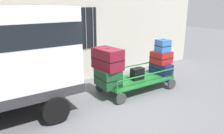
# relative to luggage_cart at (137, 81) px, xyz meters

# --- Properties ---
(ground_plane) EXTENTS (40.00, 40.00, 0.00)m
(ground_plane) POSITION_rel_luggage_cart_xyz_m (-1.13, -0.58, -0.34)
(ground_plane) COLOR slate
(building_wall) EXTENTS (12.00, 0.38, 5.00)m
(building_wall) POSITION_rel_luggage_cart_xyz_m (-1.13, 2.11, 2.16)
(building_wall) COLOR beige
(building_wall) RESTS_ON ground
(luggage_cart) EXTENTS (2.54, 1.25, 0.40)m
(luggage_cart) POSITION_rel_luggage_cart_xyz_m (0.00, 0.00, 0.00)
(luggage_cart) COLOR #1E722D
(luggage_cart) RESTS_ON ground
(cart_railing) EXTENTS (2.43, 1.12, 0.33)m
(cart_railing) POSITION_rel_luggage_cart_xyz_m (-0.00, -0.00, 0.34)
(cart_railing) COLOR #1E722D
(cart_railing) RESTS_ON luggage_cart
(suitcase_left_bottom) EXTENTS (0.62, 0.86, 0.56)m
(suitcase_left_bottom) POSITION_rel_luggage_cart_xyz_m (-1.16, 0.02, 0.33)
(suitcase_left_bottom) COLOR #194C28
(suitcase_left_bottom) RESTS_ON luggage_cart
(suitcase_left_middle) EXTENTS (0.67, 1.01, 0.64)m
(suitcase_left_middle) POSITION_rel_luggage_cart_xyz_m (-1.16, 0.04, 0.93)
(suitcase_left_middle) COLOR maroon
(suitcase_left_middle) RESTS_ON suitcase_left_bottom
(suitcase_midleft_bottom) EXTENTS (0.45, 0.27, 0.40)m
(suitcase_midleft_bottom) POSITION_rel_luggage_cart_xyz_m (0.00, -0.02, 0.26)
(suitcase_midleft_bottom) COLOR black
(suitcase_midleft_bottom) RESTS_ON luggage_cart
(suitcase_center_bottom) EXTENTS (0.48, 0.89, 0.40)m
(suitcase_center_bottom) POSITION_rel_luggage_cart_xyz_m (1.16, 0.01, 0.25)
(suitcase_center_bottom) COLOR navy
(suitcase_center_bottom) RESTS_ON luggage_cart
(suitcase_center_middle) EXTENTS (0.64, 0.64, 0.43)m
(suitcase_center_middle) POSITION_rel_luggage_cart_xyz_m (1.16, 0.03, 0.67)
(suitcase_center_middle) COLOR #B21E1E
(suitcase_center_middle) RESTS_ON suitcase_center_bottom
(suitcase_center_top) EXTENTS (0.46, 0.46, 0.44)m
(suitcase_center_top) POSITION_rel_luggage_cart_xyz_m (1.16, -0.01, 1.10)
(suitcase_center_top) COLOR #3372C6
(suitcase_center_top) RESTS_ON suitcase_center_middle
(backpack) EXTENTS (0.27, 0.22, 0.44)m
(backpack) POSITION_rel_luggage_cart_xyz_m (1.49, -0.06, -0.12)
(backpack) COLOR navy
(backpack) RESTS_ON ground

